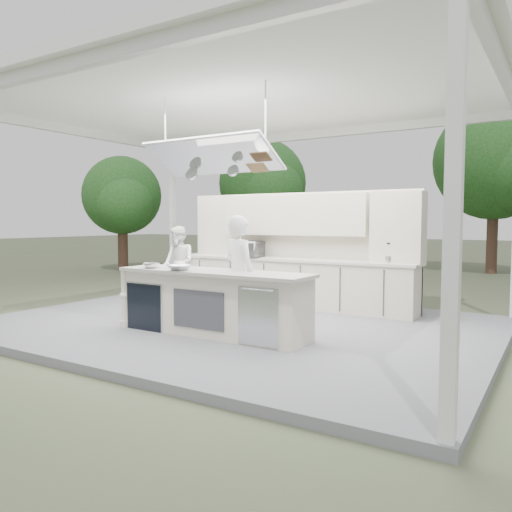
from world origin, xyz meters
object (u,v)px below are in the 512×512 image
Objects in this scene: head_chef at (240,275)px; sous_chef at (179,262)px; demo_island at (212,302)px; back_counter at (290,282)px.

head_chef is 1.12× the size of sous_chef.
demo_island and back_counter have the same top height.
demo_island is 1.97× the size of sous_chef.
head_chef reaches higher than demo_island.
head_chef is (0.50, -2.54, 0.40)m from back_counter.
head_chef is 3.60m from sous_chef.
demo_island is at bearing 62.97° from head_chef.
demo_island is 1.76× the size of head_chef.
sous_chef reaches higher than back_counter.
sous_chef reaches higher than demo_island.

